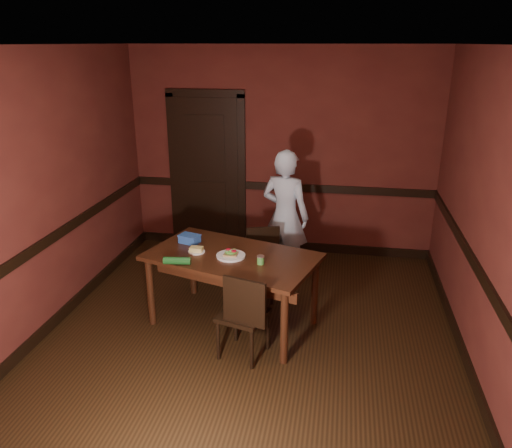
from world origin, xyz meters
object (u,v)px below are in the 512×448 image
(sauce_jar, at_px, (261,260))
(food_tub, at_px, (190,239))
(sandwich_plate, at_px, (231,255))
(chair_near, at_px, (243,313))
(cheese_saucer, at_px, (196,250))
(dining_table, at_px, (233,290))
(chair_far, at_px, (256,266))
(person, at_px, (285,216))

(sauce_jar, relative_size, food_tub, 0.34)
(sandwich_plate, distance_m, sauce_jar, 0.33)
(chair_near, relative_size, cheese_saucer, 5.06)
(dining_table, relative_size, chair_far, 2.03)
(person, relative_size, food_tub, 6.62)
(sauce_jar, bearing_deg, sandwich_plate, 159.63)
(chair_near, bearing_deg, person, -80.33)
(cheese_saucer, bearing_deg, sandwich_plate, -7.95)
(chair_near, height_order, sandwich_plate, chair_near)
(chair_far, xyz_separation_m, food_tub, (-0.63, -0.33, 0.41))
(dining_table, distance_m, person, 1.28)
(chair_far, bearing_deg, dining_table, -122.99)
(person, xyz_separation_m, food_tub, (-0.88, -0.92, 0.01))
(sandwich_plate, xyz_separation_m, cheese_saucer, (-0.36, 0.05, 0.00))
(person, distance_m, food_tub, 1.27)
(chair_far, distance_m, sauce_jar, 0.84)
(chair_far, bearing_deg, chair_near, -105.47)
(food_tub, bearing_deg, sauce_jar, -8.57)
(cheese_saucer, relative_size, food_tub, 0.70)
(chair_far, xyz_separation_m, cheese_saucer, (-0.50, -0.55, 0.38))
(cheese_saucer, bearing_deg, food_tub, 121.66)
(chair_near, bearing_deg, dining_table, -51.93)
(dining_table, distance_m, food_tub, 0.70)
(chair_far, relative_size, cheese_saucer, 4.78)
(sauce_jar, distance_m, food_tub, 0.90)
(person, height_order, cheese_saucer, person)
(chair_far, xyz_separation_m, sauce_jar, (0.18, -0.72, 0.40))
(sandwich_plate, bearing_deg, chair_far, 77.28)
(chair_far, bearing_deg, sandwich_plate, -122.18)
(chair_near, xyz_separation_m, food_tub, (-0.71, 0.74, 0.38))
(chair_near, xyz_separation_m, cheese_saucer, (-0.57, 0.51, 0.36))
(chair_near, height_order, food_tub, same)
(person, bearing_deg, sauce_jar, 103.94)
(dining_table, height_order, chair_near, chair_near)
(chair_near, bearing_deg, cheese_saucer, -26.32)
(chair_near, height_order, person, person)
(chair_far, height_order, sandwich_plate, sandwich_plate)
(dining_table, bearing_deg, food_tub, 172.14)
(chair_near, bearing_deg, sauce_jar, -90.38)
(sauce_jar, relative_size, cheese_saucer, 0.49)
(sauce_jar, height_order, cheese_saucer, sauce_jar)
(food_tub, bearing_deg, sandwich_plate, -11.71)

